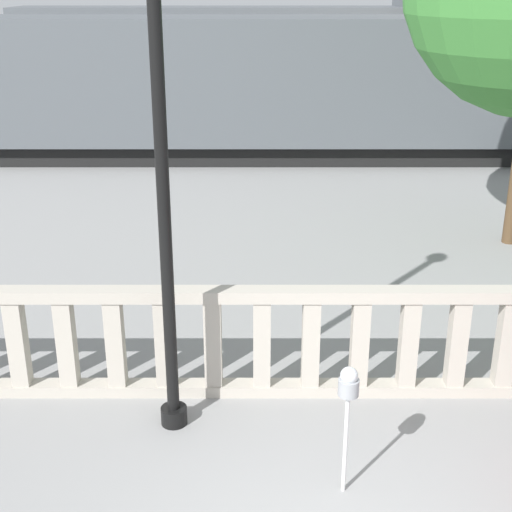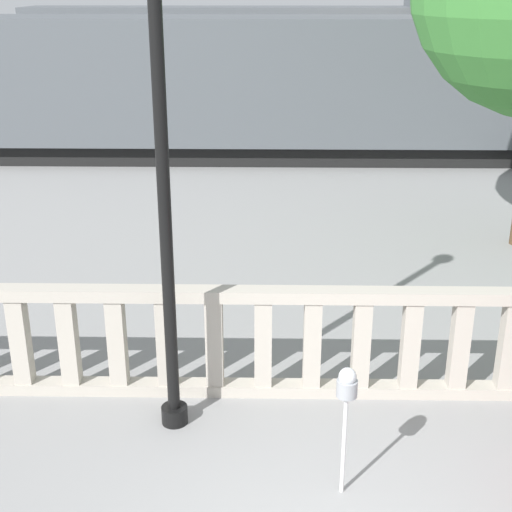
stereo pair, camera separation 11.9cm
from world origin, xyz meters
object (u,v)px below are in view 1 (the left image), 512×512
train_near (235,86)px  train_far (247,47)px  parking_meter (351,391)px  lamppost (164,151)px

train_near → train_far: train_near is taller
parking_meter → train_far: bearing=92.9°
train_far → train_near: bearing=-90.5°
parking_meter → train_near: bearing=96.1°
train_near → train_far: bearing=89.5°
lamppost → train_far: (0.37, 25.89, -1.21)m
lamppost → train_near: 12.84m
parking_meter → lamppost: bearing=147.4°
parking_meter → train_far: train_far is taller
lamppost → parking_meter: (1.76, -1.12, -1.97)m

